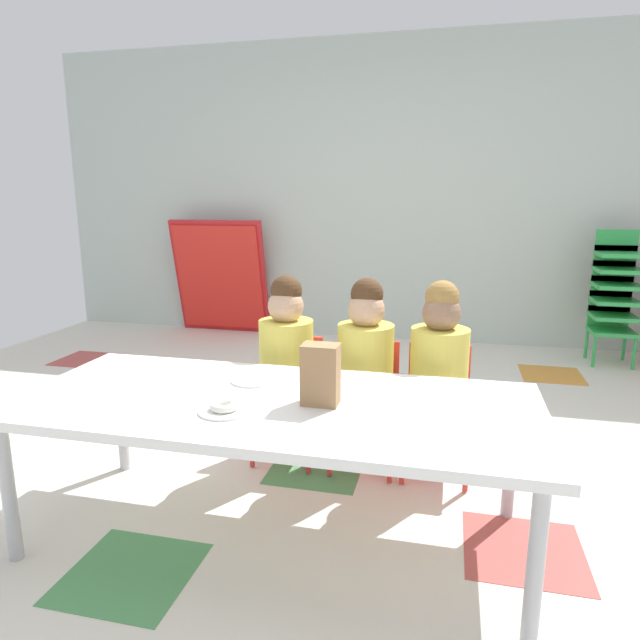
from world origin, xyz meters
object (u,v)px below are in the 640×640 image
(kid_chair_green_stack, at_px, (615,290))
(paper_plate_center_table, at_px, (253,380))
(seated_child_near_camera, at_px, (287,352))
(seated_child_middle_seat, at_px, (366,357))
(craft_table, at_px, (275,410))
(paper_plate_near_edge, at_px, (224,411))
(donut_powdered_on_plate, at_px, (224,406))
(folded_activity_table, at_px, (220,277))
(seated_child_far_right, at_px, (439,362))
(paper_bag_brown, at_px, (321,374))

(kid_chair_green_stack, xyz_separation_m, paper_plate_center_table, (-2.00, -2.64, -0.02))
(seated_child_near_camera, distance_m, seated_child_middle_seat, 0.38)
(craft_table, xyz_separation_m, seated_child_middle_seat, (0.24, 0.64, 0.04))
(craft_table, height_order, paper_plate_center_table, paper_plate_center_table)
(paper_plate_center_table, bearing_deg, paper_plate_near_edge, -87.22)
(kid_chair_green_stack, bearing_deg, paper_plate_near_edge, -123.73)
(paper_plate_center_table, height_order, donut_powdered_on_plate, donut_powdered_on_plate)
(seated_child_near_camera, xyz_separation_m, seated_child_middle_seat, (0.38, 0.00, 0.00))
(seated_child_middle_seat, height_order, folded_activity_table, folded_activity_table)
(seated_child_middle_seat, bearing_deg, paper_plate_near_edge, -115.17)
(donut_powdered_on_plate, bearing_deg, craft_table, 49.13)
(paper_plate_near_edge, bearing_deg, craft_table, 49.13)
(kid_chair_green_stack, xyz_separation_m, paper_plate_near_edge, (-1.98, -2.97, -0.02))
(seated_child_far_right, relative_size, paper_bag_brown, 4.17)
(seated_child_middle_seat, relative_size, kid_chair_green_stack, 0.88)
(seated_child_near_camera, distance_m, donut_powdered_on_plate, 0.79)
(seated_child_far_right, relative_size, donut_powdered_on_plate, 9.18)
(kid_chair_green_stack, bearing_deg, paper_bag_brown, -120.74)
(seated_child_far_right, relative_size, paper_plate_center_table, 5.10)
(folded_activity_table, xyz_separation_m, paper_plate_near_edge, (1.39, -3.20, 0.02))
(seated_child_near_camera, xyz_separation_m, paper_plate_center_table, (-0.00, -0.46, 0.01))
(seated_child_middle_seat, height_order, paper_bag_brown, seated_child_middle_seat)
(seated_child_near_camera, relative_size, seated_child_far_right, 1.00)
(kid_chair_green_stack, bearing_deg, seated_child_far_right, -120.35)
(seated_child_middle_seat, relative_size, paper_bag_brown, 4.17)
(paper_bag_brown, height_order, donut_powdered_on_plate, paper_bag_brown)
(folded_activity_table, bearing_deg, kid_chair_green_stack, -3.87)
(craft_table, xyz_separation_m, donut_powdered_on_plate, (-0.13, -0.15, 0.06))
(donut_powdered_on_plate, bearing_deg, folded_activity_table, 113.55)
(seated_child_far_right, distance_m, paper_bag_brown, 0.76)
(paper_plate_center_table, bearing_deg, craft_table, -50.39)
(paper_bag_brown, height_order, paper_plate_near_edge, paper_bag_brown)
(paper_bag_brown, bearing_deg, paper_plate_near_edge, -153.91)
(folded_activity_table, xyz_separation_m, donut_powdered_on_plate, (1.39, -3.20, 0.04))
(seated_child_middle_seat, bearing_deg, seated_child_near_camera, 180.00)
(seated_child_middle_seat, bearing_deg, donut_powdered_on_plate, -115.17)
(seated_child_far_right, height_order, paper_plate_near_edge, seated_child_far_right)
(seated_child_near_camera, xyz_separation_m, seated_child_far_right, (0.72, 0.00, 0.00))
(kid_chair_green_stack, relative_size, paper_plate_near_edge, 5.78)
(seated_child_middle_seat, relative_size, donut_powdered_on_plate, 9.18)
(folded_activity_table, bearing_deg, seated_child_middle_seat, -53.76)
(seated_child_near_camera, bearing_deg, kid_chair_green_stack, 47.54)
(kid_chair_green_stack, distance_m, donut_powdered_on_plate, 3.57)
(craft_table, relative_size, seated_child_middle_seat, 2.09)
(paper_plate_center_table, bearing_deg, donut_powdered_on_plate, -87.22)
(seated_child_far_right, distance_m, paper_plate_center_table, 0.86)
(paper_plate_center_table, relative_size, donut_powdered_on_plate, 1.80)
(seated_child_near_camera, height_order, seated_child_middle_seat, same)
(folded_activity_table, distance_m, paper_plate_near_edge, 3.49)
(seated_child_far_right, xyz_separation_m, paper_bag_brown, (-0.40, -0.64, 0.11))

